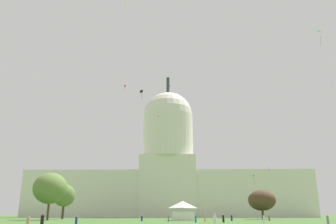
{
  "coord_description": "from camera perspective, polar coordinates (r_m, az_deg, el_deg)",
  "views": [
    {
      "loc": [
        4.19,
        -32.4,
        1.72
      ],
      "look_at": [
        0.82,
        81.01,
        36.07
      ],
      "focal_mm": 36.09,
      "sensor_mm": 36.0,
      "label": 1
    }
  ],
  "objects": [
    {
      "name": "tree_west_mid",
      "position": [
        108.51,
        -19.26,
        -12.06
      ],
      "size": [
        9.86,
        10.47,
        13.59
      ],
      "color": "brown",
      "rests_on": "ground_plane"
    },
    {
      "name": "person_navy_near_tent",
      "position": [
        92.65,
        10.7,
        -17.2
      ],
      "size": [
        0.64,
        0.64,
        1.57
      ],
      "rotation": [
        0.0,
        0.0,
        5.18
      ],
      "color": "navy",
      "rests_on": "ground_plane"
    },
    {
      "name": "tree_west_near",
      "position": [
        130.13,
        -17.11,
        -13.33
      ],
      "size": [
        10.19,
        9.96,
        12.05
      ],
      "color": "#4C3823",
      "rests_on": "ground_plane"
    },
    {
      "name": "kite_black_high",
      "position": [
        107.88,
        -4.51,
        3.39
      ],
      "size": [
        1.18,
        0.66,
        3.12
      ],
      "rotation": [
        0.0,
        0.0,
        5.19
      ],
      "color": "black"
    },
    {
      "name": "kite_violet_low",
      "position": [
        130.17,
        16.69,
        -9.22
      ],
      "size": [
        0.77,
        0.86,
        1.46
      ],
      "rotation": [
        0.0,
        0.0,
        0.35
      ],
      "color": "purple"
    },
    {
      "name": "kite_blue_high",
      "position": [
        111.74,
        0.28,
        4.55
      ],
      "size": [
        0.36,
        0.78,
        0.84
      ],
      "rotation": [
        0.0,
        0.0,
        0.84
      ],
      "color": "blue"
    },
    {
      "name": "kite_green_low",
      "position": [
        141.56,
        14.27,
        -10.58
      ],
      "size": [
        0.73,
        0.54,
        3.8
      ],
      "rotation": [
        0.0,
        0.0,
        0.01
      ],
      "color": "green"
    },
    {
      "name": "person_navy_back_center",
      "position": [
        55.9,
        -15.24,
        -17.34
      ],
      "size": [
        0.51,
        0.51,
        1.51
      ],
      "rotation": [
        0.0,
        0.0,
        5.42
      ],
      "color": "navy",
      "rests_on": "ground_plane"
    },
    {
      "name": "person_tan_back_right",
      "position": [
        51.39,
        -22.56,
        -16.81
      ],
      "size": [
        0.6,
        0.6,
        1.48
      ],
      "rotation": [
        0.0,
        0.0,
        3.59
      ],
      "color": "tan",
      "rests_on": "ground_plane"
    },
    {
      "name": "person_grey_back_left",
      "position": [
        80.94,
        0.1,
        -17.53
      ],
      "size": [
        0.58,
        0.58,
        1.65
      ],
      "rotation": [
        0.0,
        0.0,
        3.87
      ],
      "color": "gray",
      "rests_on": "ground_plane"
    },
    {
      "name": "kite_red_high",
      "position": [
        160.17,
        -7.3,
        4.27
      ],
      "size": [
        0.65,
        0.46,
        3.6
      ],
      "rotation": [
        0.0,
        0.0,
        5.29
      ],
      "color": "red"
    },
    {
      "name": "tree_east_near",
      "position": [
        123.18,
        15.55,
        -14.16
      ],
      "size": [
        11.96,
        13.04,
        9.71
      ],
      "color": "#4C3823",
      "rests_on": "ground_plane"
    },
    {
      "name": "person_navy_deep_crowd",
      "position": [
        89.74,
        -4.45,
        -17.47
      ],
      "size": [
        0.63,
        0.63,
        1.49
      ],
      "rotation": [
        0.0,
        0.0,
        5.65
      ],
      "color": "navy",
      "rests_on": "ground_plane"
    },
    {
      "name": "kite_white_high",
      "position": [
        79.22,
        24.02,
        11.87
      ],
      "size": [
        1.36,
        1.17,
        2.89
      ],
      "rotation": [
        0.0,
        0.0,
        3.69
      ],
      "color": "white"
    },
    {
      "name": "person_black_near_tree_east",
      "position": [
        75.54,
        9.34,
        -17.35
      ],
      "size": [
        0.59,
        0.59,
        1.71
      ],
      "rotation": [
        0.0,
        0.0,
        3.69
      ],
      "color": "black",
      "rests_on": "ground_plane"
    },
    {
      "name": "person_tan_lawn_far_right",
      "position": [
        82.97,
        6.27,
        -17.37
      ],
      "size": [
        0.43,
        0.43,
        1.76
      ],
      "rotation": [
        0.0,
        0.0,
        2.68
      ],
      "color": "tan",
      "rests_on": "ground_plane"
    },
    {
      "name": "person_white_aisle_center",
      "position": [
        73.22,
        15.88,
        -17.0
      ],
      "size": [
        0.47,
        0.47,
        1.6
      ],
      "rotation": [
        0.0,
        0.0,
        5.52
      ],
      "color": "silver",
      "rests_on": "ground_plane"
    },
    {
      "name": "person_black_lawn_far_left",
      "position": [
        49.51,
        -20.49,
        -16.9
      ],
      "size": [
        0.62,
        0.62,
        1.77
      ],
      "rotation": [
        0.0,
        0.0,
        5.49
      ],
      "color": "black",
      "rests_on": "ground_plane"
    },
    {
      "name": "capitol_building",
      "position": [
        185.51,
        -0.01,
        -10.28
      ],
      "size": [
        148.87,
        27.66,
        78.63
      ],
      "color": "silver",
      "rests_on": "ground_plane"
    },
    {
      "name": "kite_yellow_mid",
      "position": [
        137.8,
        -1.75,
        -3.46
      ],
      "size": [
        1.34,
        1.09,
        2.47
      ],
      "rotation": [
        0.0,
        0.0,
        3.54
      ],
      "color": "yellow"
    },
    {
      "name": "event_tent",
      "position": [
        96.04,
        2.48,
        -16.3
      ],
      "size": [
        6.41,
        7.55,
        5.14
      ],
      "rotation": [
        0.0,
        0.0,
        0.09
      ],
      "color": "white",
      "rests_on": "ground_plane"
    },
    {
      "name": "person_grey_edge_west",
      "position": [
        61.23,
        25.39,
        -16.22
      ],
      "size": [
        0.38,
        0.38,
        1.61
      ],
      "rotation": [
        0.0,
        0.0,
        3.05
      ],
      "color": "gray",
      "rests_on": "ground_plane"
    },
    {
      "name": "person_olive_near_tree_west",
      "position": [
        93.84,
        16.73,
        -16.79
      ],
      "size": [
        0.6,
        0.6,
        1.56
      ],
      "rotation": [
        0.0,
        0.0,
        2.27
      ],
      "color": "olive",
      "rests_on": "ground_plane"
    },
    {
      "name": "person_teal_front_left",
      "position": [
        75.04,
        4.7,
        -17.57
      ],
      "size": [
        0.45,
        0.45,
        1.54
      ],
      "rotation": [
        0.0,
        0.0,
        6.17
      ],
      "color": "#1E757A",
      "rests_on": "ground_plane"
    },
    {
      "name": "kite_pink_high",
      "position": [
        163.55,
        -1.65,
        -0.79
      ],
      "size": [
        0.78,
        0.64,
        2.35
      ],
      "rotation": [
        0.0,
        0.0,
        0.05
      ],
      "color": "pink"
    },
    {
      "name": "person_white_mid_left",
      "position": [
        45.07,
        7.94,
        -17.84
      ],
      "size": [
        0.54,
        0.54,
        1.79
      ],
      "rotation": [
        0.0,
        0.0,
        0.31
      ],
      "color": "silver",
      "rests_on": "ground_plane"
    },
    {
      "name": "kite_gold_high",
      "position": [
        95.21,
        -7.08,
        17.78
      ],
      "size": [
        0.31,
        1.11,
        2.91
      ],
      "rotation": [
        0.0,
        0.0,
        3.94
      ],
      "color": "gold"
    }
  ]
}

